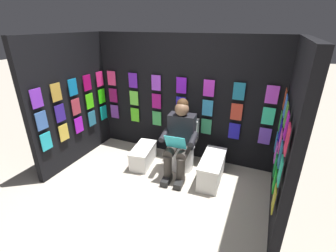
% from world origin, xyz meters
% --- Properties ---
extents(ground_plane, '(30.00, 30.00, 0.00)m').
position_xyz_m(ground_plane, '(0.00, 0.00, 0.00)').
color(ground_plane, '#B2A899').
extents(display_wall_back, '(3.21, 0.14, 2.06)m').
position_xyz_m(display_wall_back, '(0.00, -1.70, 1.03)').
color(display_wall_back, black).
rests_on(display_wall_back, ground).
extents(display_wall_left, '(0.14, 1.65, 2.06)m').
position_xyz_m(display_wall_left, '(-1.60, -0.82, 1.03)').
color(display_wall_left, black).
rests_on(display_wall_left, ground).
extents(display_wall_right, '(0.14, 1.65, 2.06)m').
position_xyz_m(display_wall_right, '(1.60, -0.82, 1.03)').
color(display_wall_right, black).
rests_on(display_wall_right, ground).
extents(toilet, '(0.42, 0.57, 0.77)m').
position_xyz_m(toilet, '(-0.18, -1.29, 0.33)').
color(toilet, white).
rests_on(toilet, ground).
extents(person_reading, '(0.55, 0.71, 1.19)m').
position_xyz_m(person_reading, '(-0.19, -1.07, 0.60)').
color(person_reading, black).
rests_on(person_reading, ground).
extents(comic_longbox_near, '(0.38, 0.65, 0.32)m').
position_xyz_m(comic_longbox_near, '(0.45, -1.07, 0.16)').
color(comic_longbox_near, white).
rests_on(comic_longbox_near, ground).
extents(comic_longbox_far, '(0.34, 0.77, 0.38)m').
position_xyz_m(comic_longbox_far, '(-0.71, -1.08, 0.19)').
color(comic_longbox_far, white).
rests_on(comic_longbox_far, ground).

